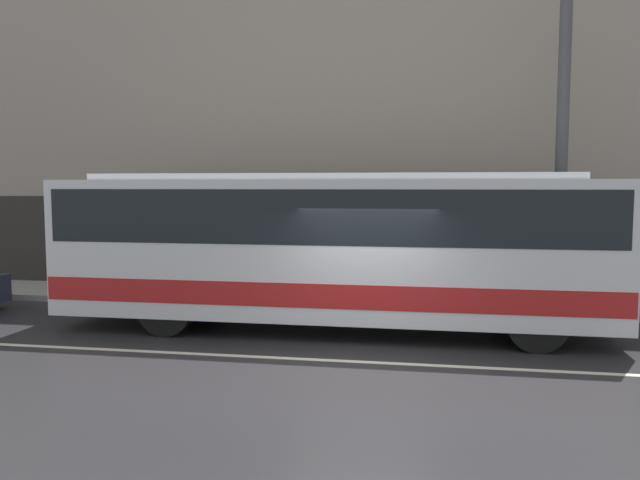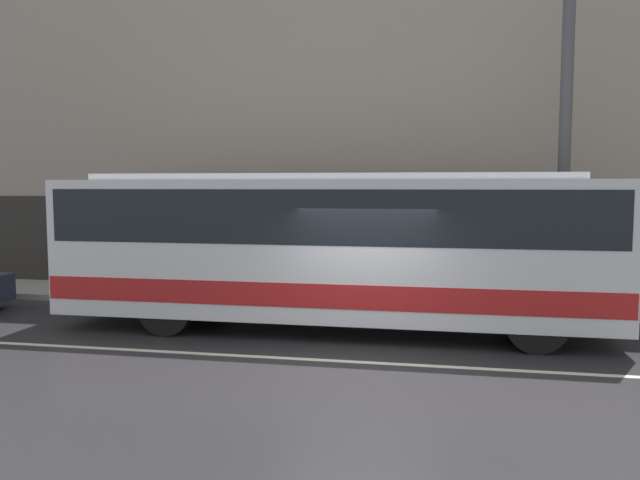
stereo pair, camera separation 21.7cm
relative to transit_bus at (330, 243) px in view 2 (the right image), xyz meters
The scene contains 6 objects.
ground_plane 2.97m from the transit_bus, 68.88° to the right, with size 60.00×60.00×0.00m, color #262628.
sidewalk 3.48m from the transit_bus, 73.61° to the left, with size 60.00×2.28×0.15m.
building_facade 5.39m from the transit_bus, 78.45° to the left, with size 60.00×0.35×10.44m.
lane_stripe 2.97m from the transit_bus, 68.88° to the right, with size 54.00×0.14×0.01m.
transit_bus is the anchor object (origin of this frame).
utility_pole_near 5.86m from the transit_bus, 27.13° to the left, with size 0.27×0.27×7.61m.
Camera 2 is at (1.30, -10.01, 2.91)m, focal length 35.00 mm.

